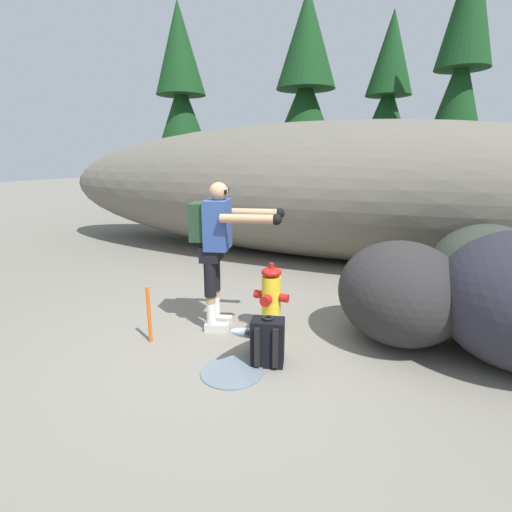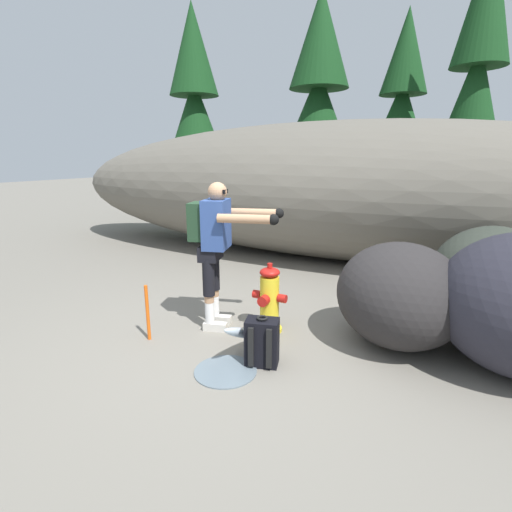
% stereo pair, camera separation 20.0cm
% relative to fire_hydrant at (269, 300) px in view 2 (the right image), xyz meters
% --- Properties ---
extents(ground_plane, '(56.00, 56.00, 0.04)m').
position_rel_fire_hydrant_xyz_m(ground_plane, '(-0.24, -0.37, -0.38)').
color(ground_plane, slate).
extents(dirt_embankment, '(12.33, 3.20, 2.51)m').
position_rel_fire_hydrant_xyz_m(dirt_embankment, '(-0.24, 3.60, 0.90)').
color(dirt_embankment, '#666056').
rests_on(dirt_embankment, ground_plane).
extents(fire_hydrant, '(0.39, 0.33, 0.77)m').
position_rel_fire_hydrant_xyz_m(fire_hydrant, '(0.00, 0.00, 0.00)').
color(fire_hydrant, yellow).
rests_on(fire_hydrant, ground_plane).
extents(hydrant_water_jet, '(0.56, 1.10, 0.48)m').
position_rel_fire_hydrant_xyz_m(hydrant_water_jet, '(0.00, -0.67, -0.21)').
color(hydrant_water_jet, silver).
rests_on(hydrant_water_jet, ground_plane).
extents(utility_worker, '(1.04, 0.68, 1.62)m').
position_rel_fire_hydrant_xyz_m(utility_worker, '(-0.56, -0.16, 0.67)').
color(utility_worker, beige).
rests_on(utility_worker, ground_plane).
extents(spare_backpack, '(0.34, 0.34, 0.47)m').
position_rel_fire_hydrant_xyz_m(spare_backpack, '(0.23, -0.66, -0.14)').
color(spare_backpack, black).
rests_on(spare_backpack, ground_plane).
extents(boulder_mid, '(1.73, 1.90, 1.13)m').
position_rel_fire_hydrant_xyz_m(boulder_mid, '(2.13, 1.32, 0.21)').
color(boulder_mid, '#2F342C').
rests_on(boulder_mid, ground_plane).
extents(boulder_small, '(1.79, 1.80, 1.06)m').
position_rel_fire_hydrant_xyz_m(boulder_small, '(1.29, 0.31, 0.17)').
color(boulder_small, '#2A2728').
rests_on(boulder_small, ground_plane).
extents(pine_tree_far_left, '(2.36, 2.36, 6.42)m').
position_rel_fire_hydrant_xyz_m(pine_tree_far_left, '(-5.90, 7.21, 2.92)').
color(pine_tree_far_left, '#47331E').
rests_on(pine_tree_far_left, ground_plane).
extents(pine_tree_left, '(2.88, 2.88, 6.87)m').
position_rel_fire_hydrant_xyz_m(pine_tree_left, '(-2.43, 9.05, 3.10)').
color(pine_tree_left, '#47331E').
rests_on(pine_tree_left, ground_plane).
extents(pine_tree_center, '(2.06, 2.06, 5.95)m').
position_rel_fire_hydrant_xyz_m(pine_tree_center, '(0.09, 9.12, 2.87)').
color(pine_tree_center, '#47331E').
rests_on(pine_tree_center, ground_plane).
extents(pine_tree_right, '(1.99, 1.99, 6.87)m').
position_rel_fire_hydrant_xyz_m(pine_tree_right, '(1.91, 7.76, 3.10)').
color(pine_tree_right, '#47331E').
rests_on(pine_tree_right, ground_plane).
extents(survey_stake, '(0.04, 0.04, 0.60)m').
position_rel_fire_hydrant_xyz_m(survey_stake, '(-1.05, -0.75, -0.06)').
color(survey_stake, '#E55914').
rests_on(survey_stake, ground_plane).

